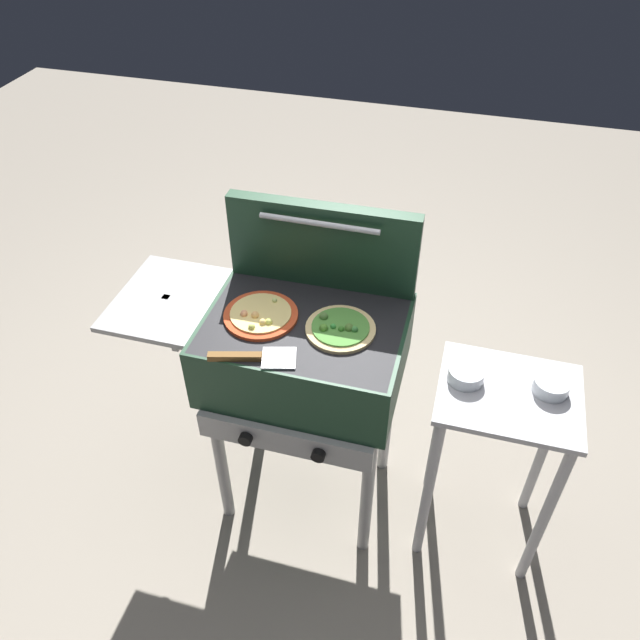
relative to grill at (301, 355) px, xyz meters
The scene contains 9 objects.
ground_plane 0.76m from the grill, 17.39° to the left, with size 8.00×8.00×0.00m, color gray.
grill is the anchor object (origin of this frame).
grill_lid_open 0.37m from the grill, 86.33° to the left, with size 0.63×0.09×0.30m.
pizza_veggie 0.20m from the grill, ahead, with size 0.22×0.22×0.04m.
pizza_cheese 0.20m from the grill, behind, with size 0.24×0.24×0.03m.
spatula 0.26m from the grill, 113.73° to the right, with size 0.27×0.12×0.02m.
prep_table 0.71m from the grill, ahead, with size 0.44×0.36×0.76m.
topping_bowl_near 0.79m from the grill, ahead, with size 0.11×0.11×0.04m.
topping_bowl_far 0.53m from the grill, ahead, with size 0.11×0.11×0.04m.
Camera 1 is at (0.44, -1.42, 2.20)m, focal length 35.11 mm.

